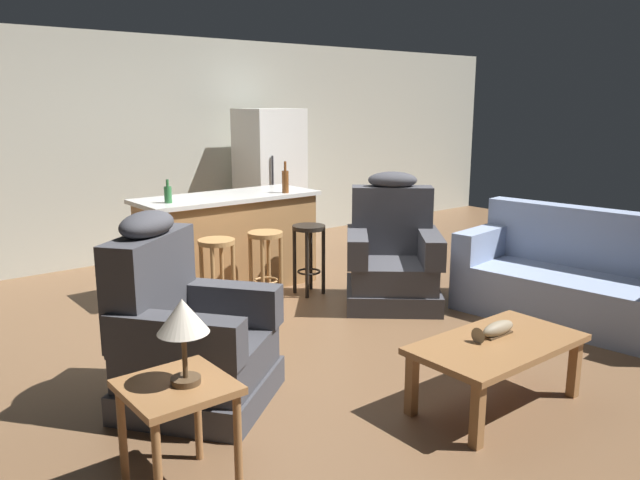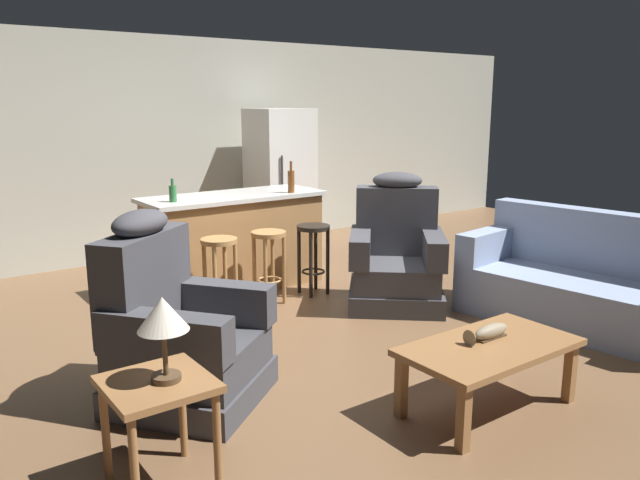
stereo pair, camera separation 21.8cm
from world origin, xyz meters
name	(u,v)px [view 2 (the right image)]	position (x,y,z in m)	size (l,w,h in m)	color
ground_plane	(313,325)	(0.00, 0.00, 0.00)	(12.00, 12.00, 0.00)	brown
back_wall	(161,148)	(0.00, 3.12, 1.30)	(12.00, 0.05, 2.60)	#B2B2A3
coffee_table	(489,353)	(0.01, -1.82, 0.36)	(1.10, 0.60, 0.42)	olive
fish_figurine	(487,333)	(0.05, -1.77, 0.46)	(0.34, 0.10, 0.10)	#4C3823
couch	(583,285)	(1.84, -1.31, 0.34)	(1.09, 2.00, 0.94)	#8493B2
recliner_near_lamp	(178,335)	(-1.45, -0.59, 0.42)	(1.18, 1.18, 1.20)	#3D3D42
recliner_near_island	(396,258)	(0.98, 0.04, 0.42)	(1.19, 1.19, 1.20)	#3D3D42
end_table	(158,400)	(-1.91, -1.42, 0.46)	(0.48, 0.48, 0.56)	olive
table_lamp	(163,318)	(-1.87, -1.45, 0.87)	(0.24, 0.24, 0.41)	#4C3823
kitchen_island	(235,241)	(0.00, 1.35, 0.48)	(1.80, 0.70, 0.95)	#9E7042
bar_stool_left	(220,262)	(-0.49, 0.72, 0.47)	(0.32, 0.32, 0.68)	#A87A47
bar_stool_middle	(269,254)	(0.02, 0.72, 0.47)	(0.32, 0.32, 0.68)	#A87A47
bar_stool_right	(313,246)	(0.52, 0.72, 0.47)	(0.32, 0.32, 0.68)	black
refrigerator	(280,180)	(1.31, 2.55, 0.88)	(0.70, 0.69, 1.76)	white
bottle_tall_green	(291,181)	(0.53, 1.11, 1.07)	(0.07, 0.07, 0.31)	brown
bottle_short_amber	(173,193)	(-0.66, 1.25, 1.03)	(0.07, 0.07, 0.21)	#2D6B38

